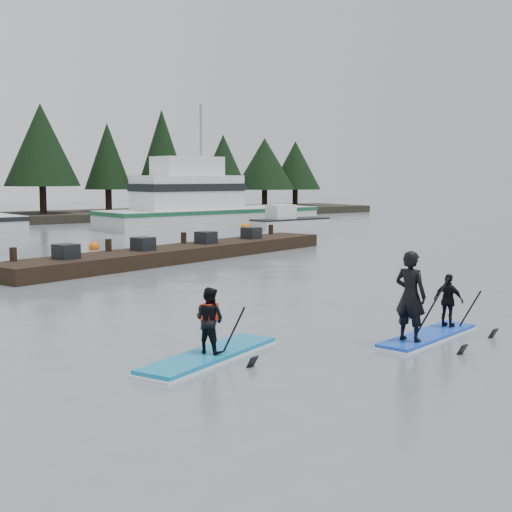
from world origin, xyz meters
TOP-DOWN VIEW (x-y plane):
  - ground at (0.00, 0.00)m, footprint 160.00×160.00m
  - fishing_boat_medium at (12.63, 30.10)m, footprint 15.48×5.48m
  - skiff at (16.36, 25.76)m, footprint 5.51×2.00m
  - floating_dock at (2.30, 14.62)m, footprint 16.25×6.83m
  - buoy_c at (13.07, 26.03)m, footprint 0.59×0.59m
  - buoy_b at (0.99, 20.41)m, footprint 0.49×0.49m
  - paddleboard_solo at (-4.74, 0.63)m, footprint 3.40×2.08m
  - paddleboard_duo at (-0.40, -0.57)m, footprint 3.10×1.57m

SIDE VIEW (x-z plane):
  - ground at x=0.00m, z-range 0.00..0.00m
  - buoy_c at x=13.07m, z-range -0.30..0.30m
  - buoy_b at x=0.99m, z-range -0.24..0.24m
  - floating_dock at x=2.30m, z-range 0.00..0.54m
  - skiff at x=16.36m, z-range 0.00..0.63m
  - paddleboard_solo at x=-4.74m, z-range -0.50..1.30m
  - fishing_boat_medium at x=12.63m, z-range -3.83..5.11m
  - paddleboard_duo at x=-0.40m, z-range -0.51..1.90m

